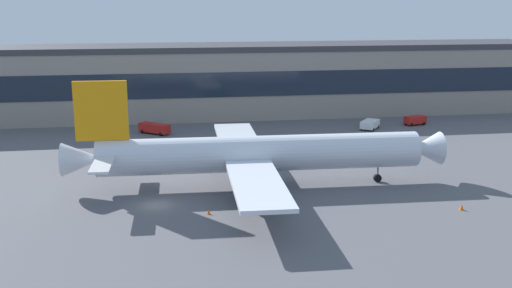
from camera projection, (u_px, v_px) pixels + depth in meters
ground_plane at (156, 205)px, 75.63m from camera, size 600.00×600.00×0.00m
terminal_building at (155, 82)px, 130.66m from camera, size 172.54×16.42×15.48m
airliner at (254, 154)px, 82.16m from camera, size 51.63×44.17×14.82m
follow_me_car at (415, 120)px, 123.70m from camera, size 4.72×2.88×1.85m
belt_loader at (155, 128)px, 115.53m from camera, size 6.17×5.67×1.95m
pushback_tractor at (370, 124)px, 119.84m from camera, size 4.95×5.40×1.75m
traffic_cone_0 at (209, 212)px, 72.40m from camera, size 0.45×0.45×0.56m
traffic_cone_1 at (462, 207)px, 73.81m from camera, size 0.57×0.57×0.71m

